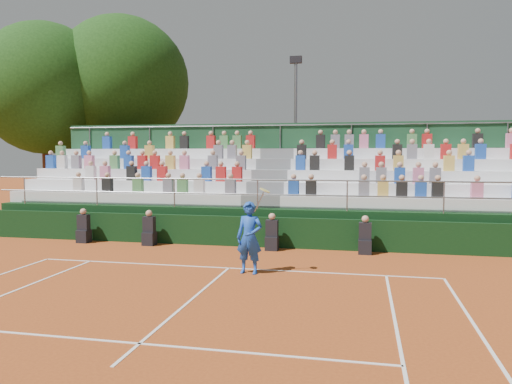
% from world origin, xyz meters
% --- Properties ---
extents(ground, '(90.00, 90.00, 0.00)m').
position_xyz_m(ground, '(0.00, 0.00, 0.00)').
color(ground, '#A5491B').
rests_on(ground, ground).
extents(courtside_wall, '(20.00, 0.15, 1.00)m').
position_xyz_m(courtside_wall, '(0.00, 3.20, 0.50)').
color(courtside_wall, black).
rests_on(courtside_wall, ground).
extents(line_officials, '(9.95, 0.40, 1.19)m').
position_xyz_m(line_officials, '(-1.30, 2.75, 0.48)').
color(line_officials, black).
rests_on(line_officials, ground).
extents(grandstand, '(20.00, 5.20, 4.40)m').
position_xyz_m(grandstand, '(0.01, 6.44, 1.09)').
color(grandstand, black).
rests_on(grandstand, ground).
extents(tennis_player, '(0.89, 0.50, 2.22)m').
position_xyz_m(tennis_player, '(0.67, -0.44, 0.93)').
color(tennis_player, blue).
rests_on(tennis_player, ground).
extents(tree_west, '(6.87, 6.87, 9.94)m').
position_xyz_m(tree_west, '(-12.92, 10.83, 6.49)').
color(tree_west, '#392114').
rests_on(tree_west, ground).
extents(tree_east, '(7.28, 7.28, 10.60)m').
position_xyz_m(tree_east, '(-9.52, 12.80, 6.95)').
color(tree_east, '#392114').
rests_on(tree_east, ground).
extents(floodlight_mast, '(0.60, 0.25, 7.99)m').
position_xyz_m(floodlight_mast, '(0.10, 12.64, 4.67)').
color(floodlight_mast, gray).
rests_on(floodlight_mast, ground).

